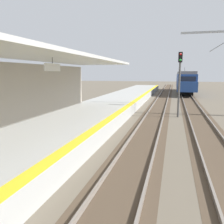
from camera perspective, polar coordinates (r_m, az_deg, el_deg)
The scene contains 5 objects.
station_platform at distance 16.04m, azimuth -7.06°, elevation -1.89°, with size 5.00×80.00×0.91m.
track_pair_nearest_platform at distance 19.00m, azimuth 9.99°, elevation -1.45°, with size 2.34×120.00×0.16m.
track_pair_middle at distance 19.05m, azimuth 20.24°, elevation -1.86°, with size 2.34×120.00×0.16m.
approaching_train at distance 45.95m, azimuth 17.16°, elevation 7.17°, with size 2.93×19.60×4.76m.
rail_signal_post at distance 19.83m, azimuth 15.93°, elevation 7.93°, with size 0.32×0.34×5.20m.
Camera 1 is at (3.34, 1.38, 3.54)m, focal length 38.00 mm.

